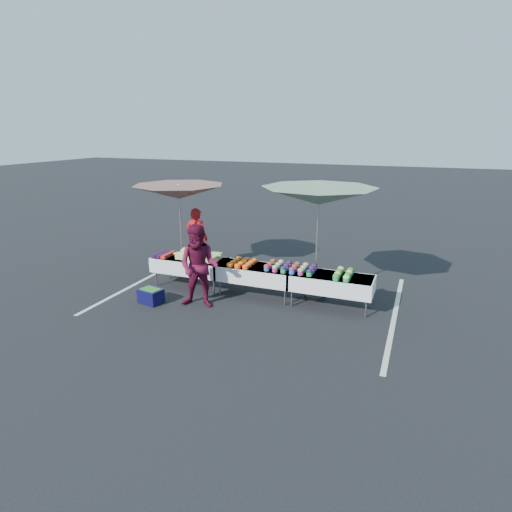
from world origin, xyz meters
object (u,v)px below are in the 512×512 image
(table_left, at_px, (190,264))
(vendor, at_px, (197,239))
(table_center, at_px, (256,273))
(storage_bin, at_px, (151,296))
(umbrella_right, at_px, (319,197))
(table_right, at_px, (331,282))
(customer, at_px, (199,266))
(umbrella_left, at_px, (179,193))

(table_left, height_order, vendor, vendor)
(table_center, height_order, vendor, vendor)
(table_left, height_order, storage_bin, table_left)
(umbrella_right, bearing_deg, table_center, -163.45)
(umbrella_right, distance_m, storage_bin, 4.44)
(table_right, relative_size, customer, 0.99)
(table_right, distance_m, vendor, 4.37)
(table_right, relative_size, umbrella_right, 0.60)
(table_left, xyz_separation_m, table_right, (3.60, 0.00, 0.00))
(customer, distance_m, umbrella_left, 2.73)
(umbrella_right, relative_size, storage_bin, 5.31)
(table_left, relative_size, customer, 0.99)
(customer, bearing_deg, table_right, 10.65)
(vendor, bearing_deg, storage_bin, 90.35)
(table_right, bearing_deg, umbrella_right, 138.60)
(customer, distance_m, storage_bin, 1.40)
(table_left, xyz_separation_m, customer, (0.85, -1.03, 0.36))
(table_right, bearing_deg, vendor, 161.71)
(customer, height_order, umbrella_left, umbrella_left)
(vendor, xyz_separation_m, customer, (1.39, -2.40, 0.06))
(table_center, distance_m, customer, 1.45)
(table_center, xyz_separation_m, umbrella_right, (1.35, 0.40, 1.83))
(table_left, bearing_deg, umbrella_left, 131.19)
(table_left, distance_m, vendor, 1.50)
(table_right, distance_m, customer, 2.96)
(umbrella_left, relative_size, umbrella_right, 0.81)
(table_right, bearing_deg, customer, -159.44)
(umbrella_right, bearing_deg, umbrella_left, 174.06)
(umbrella_left, relative_size, storage_bin, 4.30)
(vendor, xyz_separation_m, storage_bin, (0.24, -2.66, -0.70))
(table_left, relative_size, table_center, 1.00)
(vendor, relative_size, umbrella_right, 0.57)
(table_right, distance_m, umbrella_left, 4.68)
(table_left, bearing_deg, table_center, 0.00)
(customer, relative_size, storage_bin, 3.22)
(vendor, relative_size, customer, 0.93)
(table_center, bearing_deg, table_right, 0.00)
(table_center, bearing_deg, umbrella_left, 162.26)
(table_left, distance_m, table_right, 3.60)
(umbrella_right, bearing_deg, table_left, -172.75)
(vendor, bearing_deg, umbrella_right, 160.39)
(vendor, bearing_deg, table_right, 156.82)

